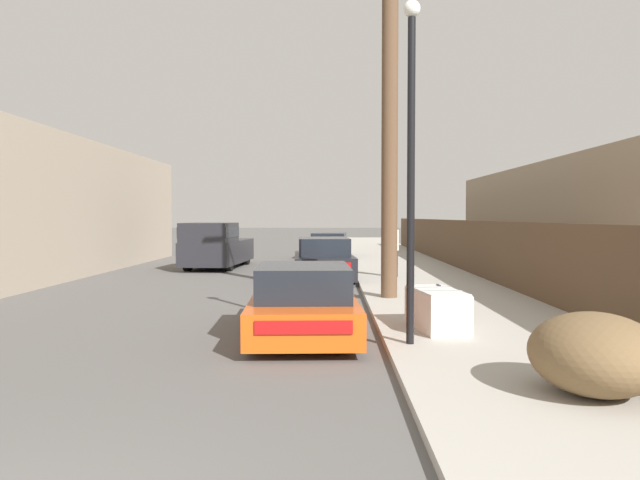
# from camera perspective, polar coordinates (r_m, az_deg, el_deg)

# --- Properties ---
(sidewalk_curb) EXTENTS (4.20, 63.00, 0.12)m
(sidewalk_curb) POSITION_cam_1_polar(r_m,az_deg,el_deg) (26.89, 7.26, -2.16)
(sidewalk_curb) COLOR #ADA89E
(sidewalk_curb) RESTS_ON ground
(discarded_fridge) EXTENTS (0.93, 1.77, 0.72)m
(discarded_fridge) POSITION_cam_1_polar(r_m,az_deg,el_deg) (11.12, 10.62, -6.23)
(discarded_fridge) COLOR silver
(discarded_fridge) RESTS_ON sidewalk_curb
(parked_sports_car_red) EXTENTS (1.99, 4.55, 1.25)m
(parked_sports_car_red) POSITION_cam_1_polar(r_m,az_deg,el_deg) (10.99, -1.53, -5.77)
(parked_sports_car_red) COLOR #E05114
(parked_sports_car_red) RESTS_ON ground
(car_parked_mid) EXTENTS (2.08, 4.46, 1.40)m
(car_parked_mid) POSITION_cam_1_polar(r_m,az_deg,el_deg) (20.30, 0.31, -1.88)
(car_parked_mid) COLOR black
(car_parked_mid) RESTS_ON ground
(car_parked_far) EXTENTS (2.16, 4.67, 1.28)m
(car_parked_far) POSITION_cam_1_polar(r_m,az_deg,el_deg) (30.82, 0.87, -0.58)
(car_parked_far) COLOR black
(car_parked_far) RESTS_ON ground
(pickup_truck) EXTENTS (2.25, 5.36, 1.84)m
(pickup_truck) POSITION_cam_1_polar(r_m,az_deg,el_deg) (25.28, -9.52, -0.51)
(pickup_truck) COLOR #232328
(pickup_truck) RESTS_ON ground
(utility_pole) EXTENTS (1.80, 0.39, 8.30)m
(utility_pole) POSITION_cam_1_polar(r_m,az_deg,el_deg) (15.35, 6.39, 10.59)
(utility_pole) COLOR brown
(utility_pole) RESTS_ON sidewalk_curb
(street_lamp) EXTENTS (0.26, 0.26, 5.24)m
(street_lamp) POSITION_cam_1_polar(r_m,az_deg,el_deg) (9.71, 8.33, 8.30)
(street_lamp) COLOR black
(street_lamp) RESTS_ON sidewalk_curb
(brush_pile) EXTENTS (1.42, 1.63, 0.91)m
(brush_pile) POSITION_cam_1_polar(r_m,az_deg,el_deg) (7.61, 23.85, -9.48)
(brush_pile) COLOR brown
(brush_pile) RESTS_ON sidewalk_curb
(wooden_fence) EXTENTS (0.08, 38.53, 1.83)m
(wooden_fence) POSITION_cam_1_polar(r_m,az_deg,el_deg) (24.05, 12.72, -0.39)
(wooden_fence) COLOR brown
(wooden_fence) RESTS_ON sidewalk_curb
(building_right_house) EXTENTS (6.00, 19.61, 3.97)m
(building_right_house) POSITION_cam_1_polar(r_m,az_deg,el_deg) (25.49, 24.52, 1.75)
(building_right_house) COLOR gray
(building_right_house) RESTS_ON ground
(pedestrian) EXTENTS (0.34, 0.34, 1.79)m
(pedestrian) POSITION_cam_1_polar(r_m,az_deg,el_deg) (20.43, 6.75, -0.76)
(pedestrian) COLOR #282D42
(pedestrian) RESTS_ON sidewalk_curb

